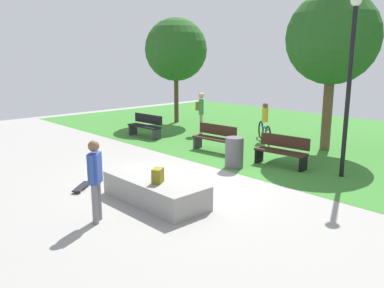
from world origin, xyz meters
The scene contains 15 objects.
ground_plane centered at (0.00, 0.00, 0.00)m, with size 28.00×28.00×0.00m, color gray.
grass_lawn centered at (0.00, 7.79, 0.00)m, with size 26.60×12.42×0.01m, color #387A2D.
concrete_ledge centered at (0.47, -1.42, 0.27)m, with size 2.60×1.09×0.54m, color gray.
backpack_on_ledge centered at (0.75, -1.55, 0.70)m, with size 0.28×0.20×0.32m, color olive.
skater_performing_trick centered at (0.57, -2.96, 0.96)m, with size 0.36×0.37×1.66m.
skateboard_by_ledge centered at (-1.45, -2.23, 0.06)m, with size 0.67×0.74×0.08m.
park_bench_by_oak centered at (-1.97, 3.11, 0.48)m, with size 1.63×0.59×0.91m.
park_bench_far_right centered at (0.72, 3.18, 0.48)m, with size 1.64×0.62×0.91m.
park_bench_near_path centered at (-5.58, 2.83, 0.48)m, with size 1.63×0.59×0.91m.
tree_leaning_ash centered at (0.54, 6.09, 3.80)m, with size 3.09×3.09×5.37m.
tree_slender_maple centered at (-7.48, 6.14, 3.52)m, with size 2.98×2.98×5.02m.
lamp_post centered at (2.47, 3.48, 2.83)m, with size 0.28×0.28×4.72m.
trash_bin centered at (-0.13, 2.00, 0.46)m, with size 0.54×0.54×0.91m, color #4C4C51.
pedestrian_with_backpack centered at (-4.48, 4.88, 1.05)m, with size 0.45×0.45×1.74m.
cyclist_on_bicycle centered at (-1.82, 5.74, 0.63)m, with size 1.45×1.20×1.52m.
Camera 1 is at (7.26, -6.65, 3.24)m, focal length 37.09 mm.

